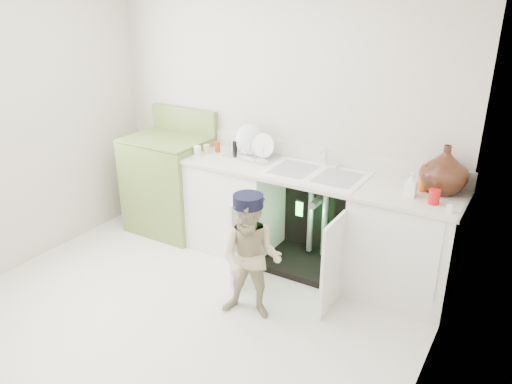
# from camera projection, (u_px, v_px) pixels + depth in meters

# --- Properties ---
(ground) EXTENTS (3.50, 3.50, 0.00)m
(ground) POSITION_uv_depth(u_px,v_px,m) (180.00, 316.00, 3.87)
(ground) COLOR silver
(ground) RESTS_ON ground
(room_shell) EXTENTS (6.00, 5.50, 1.26)m
(room_shell) POSITION_uv_depth(u_px,v_px,m) (169.00, 164.00, 3.39)
(room_shell) COLOR beige
(room_shell) RESTS_ON ground
(counter_run) EXTENTS (2.44, 1.02, 1.28)m
(counter_run) POSITION_uv_depth(u_px,v_px,m) (318.00, 219.00, 4.36)
(counter_run) COLOR silver
(counter_run) RESTS_ON ground
(avocado_stove) EXTENTS (0.79, 0.65, 1.23)m
(avocado_stove) POSITION_uv_depth(u_px,v_px,m) (170.00, 183.00, 5.11)
(avocado_stove) COLOR olive
(avocado_stove) RESTS_ON ground
(repair_worker) EXTENTS (0.56, 0.79, 1.00)m
(repair_worker) POSITION_uv_depth(u_px,v_px,m) (251.00, 258.00, 3.70)
(repair_worker) COLOR tan
(repair_worker) RESTS_ON ground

